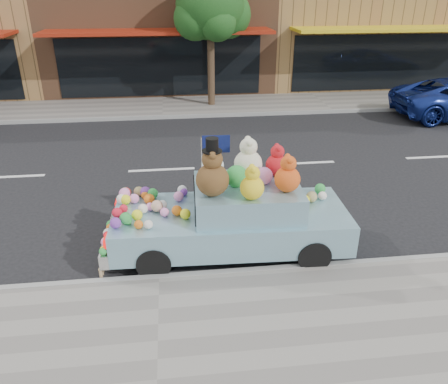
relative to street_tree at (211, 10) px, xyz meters
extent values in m
plane|color=black|center=(-2.03, -6.55, -3.69)|extent=(120.00, 120.00, 0.00)
cube|color=gray|center=(-2.03, -13.05, -3.63)|extent=(60.00, 3.00, 0.12)
cube|color=gray|center=(-2.03, -0.05, -3.63)|extent=(60.00, 3.00, 0.12)
cube|color=gray|center=(-2.03, -11.55, -3.63)|extent=(60.00, 0.12, 0.13)
cube|color=gray|center=(-2.03, -1.55, -3.63)|extent=(60.00, 0.12, 0.13)
cube|color=brown|center=(-2.03, 5.45, -0.19)|extent=(10.00, 8.00, 7.00)
cube|color=black|center=(-2.03, 1.43, -2.29)|extent=(8.50, 0.06, 2.40)
cube|color=maroon|center=(-2.03, 0.55, -0.79)|extent=(9.00, 1.80, 0.12)
cube|color=olive|center=(7.97, 5.45, -0.19)|extent=(10.00, 8.00, 7.00)
cube|color=black|center=(7.97, 1.43, -2.29)|extent=(8.50, 0.06, 2.40)
cube|color=yellow|center=(7.97, 0.55, -0.79)|extent=(9.00, 1.80, 0.12)
cylinder|color=#38281C|center=(-0.03, -0.05, -2.09)|extent=(0.28, 0.28, 3.20)
sphere|color=#124115|center=(-0.03, -0.05, 0.23)|extent=(2.60, 2.60, 2.60)
sphere|color=#124115|center=(0.67, 0.25, -0.17)|extent=(1.80, 1.80, 1.80)
sphere|color=#124115|center=(-0.63, -0.25, -0.27)|extent=(1.60, 1.60, 1.60)
sphere|color=#124115|center=(0.17, -0.65, -0.37)|extent=(1.40, 1.40, 1.40)
sphere|color=#124115|center=(-0.33, 0.55, -0.07)|extent=(1.60, 1.60, 1.60)
cylinder|color=black|center=(0.69, -11.52, -3.39)|extent=(0.61, 0.22, 0.60)
cylinder|color=black|center=(0.75, -9.96, -3.39)|extent=(0.61, 0.22, 0.60)
cylinder|color=black|center=(-2.11, -11.40, -3.39)|extent=(0.61, 0.22, 0.60)
cylinder|color=black|center=(-2.05, -9.85, -3.39)|extent=(0.61, 0.22, 0.60)
cube|color=#7EACBD|center=(-0.68, -10.68, -3.14)|extent=(4.37, 1.87, 0.60)
cube|color=#7EACBD|center=(-0.38, -10.69, -2.59)|extent=(1.96, 1.58, 0.50)
cube|color=silver|center=(-2.90, -10.59, -3.29)|extent=(0.23, 1.79, 0.26)
cube|color=red|center=(-2.87, -11.27, -2.97)|extent=(0.07, 0.28, 0.16)
cube|color=red|center=(-2.82, -9.91, -2.97)|extent=(0.07, 0.28, 0.16)
cube|color=black|center=(-1.33, -10.66, -2.59)|extent=(0.09, 1.30, 0.40)
sphere|color=#503317|center=(-1.04, -11.02, -2.06)|extent=(0.57, 0.57, 0.57)
sphere|color=#503317|center=(-1.04, -11.02, -1.69)|extent=(0.35, 0.35, 0.35)
sphere|color=#503317|center=(-1.04, -11.14, -1.57)|extent=(0.13, 0.13, 0.13)
sphere|color=#503317|center=(-1.04, -10.89, -1.57)|extent=(0.13, 0.13, 0.13)
cylinder|color=black|center=(-1.04, -11.02, -1.54)|extent=(0.34, 0.34, 0.02)
cylinder|color=black|center=(-1.04, -11.02, -1.43)|extent=(0.21, 0.21, 0.22)
sphere|color=beige|center=(-0.31, -10.35, -2.08)|extent=(0.53, 0.53, 0.53)
sphere|color=beige|center=(-0.31, -10.35, -1.74)|extent=(0.33, 0.33, 0.33)
sphere|color=beige|center=(-0.31, -10.46, -1.63)|extent=(0.12, 0.12, 0.12)
sphere|color=beige|center=(-0.31, -10.23, -1.63)|extent=(0.12, 0.12, 0.12)
sphere|color=#C64612|center=(0.26, -11.02, -2.12)|extent=(0.45, 0.45, 0.45)
sphere|color=#C64612|center=(0.26, -11.02, -1.83)|extent=(0.28, 0.28, 0.28)
sphere|color=#C64612|center=(0.26, -11.12, -1.74)|extent=(0.11, 0.11, 0.11)
sphere|color=#C64612|center=(0.26, -10.92, -1.74)|extent=(0.11, 0.11, 0.11)
sphere|color=#AD1218|center=(0.24, -10.32, -2.14)|extent=(0.41, 0.41, 0.41)
sphere|color=#AD1218|center=(0.24, -10.32, -1.87)|extent=(0.26, 0.26, 0.26)
sphere|color=#AD1218|center=(0.24, -10.41, -1.79)|extent=(0.10, 0.10, 0.10)
sphere|color=#AD1218|center=(0.24, -10.23, -1.79)|extent=(0.10, 0.10, 0.10)
sphere|color=white|center=(-0.96, -10.22, -2.13)|extent=(0.42, 0.42, 0.42)
sphere|color=white|center=(-0.96, -10.22, -1.87)|extent=(0.26, 0.26, 0.26)
sphere|color=white|center=(-0.96, -10.31, -1.78)|extent=(0.10, 0.10, 0.10)
sphere|color=white|center=(-0.96, -10.13, -1.78)|extent=(0.10, 0.10, 0.10)
sphere|color=yellow|center=(-0.40, -11.24, -2.14)|extent=(0.41, 0.41, 0.41)
sphere|color=yellow|center=(-0.40, -11.24, -1.87)|extent=(0.25, 0.25, 0.25)
sphere|color=yellow|center=(-0.40, -11.33, -1.79)|extent=(0.10, 0.10, 0.10)
sphere|color=yellow|center=(-0.40, -11.15, -1.79)|extent=(0.10, 0.10, 0.10)
sphere|color=#268E37|center=(-0.58, -10.69, -2.16)|extent=(0.40, 0.40, 0.40)
sphere|color=pink|center=(-0.08, -10.66, -2.19)|extent=(0.32, 0.32, 0.32)
sphere|color=#6C3092|center=(-2.20, -10.12, -2.78)|extent=(0.14, 0.14, 0.14)
sphere|color=silver|center=(-1.54, -9.90, -2.75)|extent=(0.19, 0.19, 0.19)
sphere|color=#268E37|center=(-2.12, -10.01, -2.74)|extent=(0.21, 0.21, 0.21)
sphere|color=beige|center=(-2.28, -10.59, -2.76)|extent=(0.17, 0.17, 0.17)
sphere|color=beige|center=(-2.70, -10.16, -2.75)|extent=(0.19, 0.19, 0.19)
sphere|color=red|center=(-2.73, -10.70, -2.75)|extent=(0.18, 0.18, 0.18)
sphere|color=#268E37|center=(-2.56, -10.96, -2.74)|extent=(0.22, 0.22, 0.22)
sphere|color=#978753|center=(-2.65, -9.92, -2.74)|extent=(0.21, 0.21, 0.21)
sphere|color=orange|center=(-1.67, -10.75, -2.75)|extent=(0.19, 0.19, 0.19)
sphere|color=pink|center=(-2.16, -10.51, -2.77)|extent=(0.15, 0.15, 0.15)
sphere|color=#F6F81B|center=(-2.62, -10.20, -2.75)|extent=(0.19, 0.19, 0.19)
sphere|color=pink|center=(-2.66, -9.96, -2.73)|extent=(0.22, 0.22, 0.22)
sphere|color=#268E37|center=(-2.52, -10.98, -2.77)|extent=(0.14, 0.14, 0.14)
sphere|color=#6C3092|center=(-2.40, -9.87, -2.76)|extent=(0.17, 0.17, 0.17)
sphere|color=red|center=(-2.64, -9.90, -2.74)|extent=(0.20, 0.20, 0.20)
sphere|color=silver|center=(-1.93, -10.51, -2.75)|extent=(0.19, 0.19, 0.19)
sphere|color=pink|center=(-2.12, -10.01, -2.76)|extent=(0.16, 0.16, 0.16)
sphere|color=pink|center=(-2.46, -10.17, -2.75)|extent=(0.18, 0.18, 0.18)
sphere|color=beige|center=(-2.16, -11.17, -2.77)|extent=(0.16, 0.16, 0.16)
sphere|color=#6C3092|center=(-2.26, -9.92, -2.74)|extent=(0.21, 0.21, 0.21)
sphere|color=#6C3092|center=(-1.52, -9.96, -2.76)|extent=(0.16, 0.16, 0.16)
sphere|color=#F6F81B|center=(-2.37, -10.84, -2.75)|extent=(0.20, 0.20, 0.20)
sphere|color=orange|center=(-2.27, -10.02, -2.77)|extent=(0.15, 0.15, 0.15)
sphere|color=#F6F81B|center=(-1.52, -10.90, -2.75)|extent=(0.19, 0.19, 0.19)
sphere|color=beige|center=(-2.27, -10.60, -2.76)|extent=(0.16, 0.16, 0.16)
sphere|color=pink|center=(-1.89, -10.76, -2.76)|extent=(0.16, 0.16, 0.16)
sphere|color=pink|center=(-1.62, -10.18, -2.75)|extent=(0.19, 0.19, 0.19)
sphere|color=red|center=(-2.63, -10.53, -2.76)|extent=(0.16, 0.16, 0.16)
sphere|color=orange|center=(-2.33, -11.15, -2.77)|extent=(0.15, 0.15, 0.15)
sphere|color=#6C3092|center=(-2.72, -11.08, -2.75)|extent=(0.19, 0.19, 0.19)
sphere|color=#502916|center=(-2.62, -9.87, -2.75)|extent=(0.18, 0.18, 0.18)
sphere|color=#978753|center=(-2.39, -9.87, -2.75)|extent=(0.20, 0.20, 0.20)
sphere|color=orange|center=(-2.18, -10.24, -2.74)|extent=(0.20, 0.20, 0.20)
sphere|color=#D8A88C|center=(-2.02, -10.58, -2.72)|extent=(0.22, 0.22, 0.22)
sphere|color=#268E37|center=(-2.89, -10.54, -3.08)|extent=(0.17, 0.17, 0.17)
sphere|color=pink|center=(-2.92, -11.13, -3.08)|extent=(0.16, 0.16, 0.16)
sphere|color=#F6F81B|center=(-2.93, -11.34, -3.10)|extent=(0.13, 0.13, 0.13)
sphere|color=beige|center=(-2.91, -10.85, -3.07)|extent=(0.18, 0.18, 0.18)
sphere|color=silver|center=(-2.89, -10.53, -3.08)|extent=(0.16, 0.16, 0.16)
sphere|color=#268E37|center=(-2.93, -11.40, -3.10)|extent=(0.14, 0.14, 0.14)
sphere|color=orange|center=(-2.90, -10.63, -3.09)|extent=(0.14, 0.14, 0.14)
sphere|color=red|center=(-2.91, -10.88, -3.08)|extent=(0.16, 0.16, 0.16)
sphere|color=#F6F81B|center=(-2.92, -11.09, -3.09)|extent=(0.15, 0.15, 0.15)
sphere|color=beige|center=(-2.90, -10.80, -3.09)|extent=(0.15, 0.15, 0.15)
sphere|color=#978753|center=(0.90, -10.53, -2.74)|extent=(0.21, 0.21, 0.21)
sphere|color=#F6F81B|center=(0.72, -10.64, -2.74)|extent=(0.21, 0.21, 0.21)
sphere|color=beige|center=(1.14, -10.47, -2.76)|extent=(0.17, 0.17, 0.17)
sphere|color=#502916|center=(0.70, -10.54, -2.74)|extent=(0.20, 0.20, 0.20)
sphere|color=#268E37|center=(1.17, -10.21, -2.74)|extent=(0.22, 0.22, 0.22)
cylinder|color=#997A54|center=(-3.01, -11.44, -3.53)|extent=(0.06, 0.06, 0.17)
sphere|color=#997A54|center=(-3.01, -11.44, -3.43)|extent=(0.07, 0.07, 0.07)
cylinder|color=#997A54|center=(-3.01, -11.33, -3.53)|extent=(0.06, 0.06, 0.17)
sphere|color=#997A54|center=(-3.01, -11.33, -3.43)|extent=(0.07, 0.07, 0.07)
cylinder|color=#997A54|center=(-3.00, -11.23, -3.53)|extent=(0.06, 0.06, 0.17)
sphere|color=#997A54|center=(-3.00, -11.23, -3.43)|extent=(0.07, 0.07, 0.07)
cylinder|color=#997A54|center=(-3.00, -11.12, -3.53)|extent=(0.06, 0.06, 0.17)
sphere|color=#997A54|center=(-3.00, -11.12, -3.43)|extent=(0.07, 0.07, 0.07)
cylinder|color=#997A54|center=(-2.99, -11.01, -3.53)|extent=(0.06, 0.06, 0.17)
sphere|color=#997A54|center=(-2.99, -11.01, -3.43)|extent=(0.07, 0.07, 0.07)
cylinder|color=#997A54|center=(-2.99, -10.91, -3.53)|extent=(0.06, 0.06, 0.17)
sphere|color=#997A54|center=(-2.99, -10.91, -3.43)|extent=(0.07, 0.07, 0.07)
cylinder|color=#997A54|center=(-2.98, -10.80, -3.53)|extent=(0.06, 0.06, 0.17)
sphere|color=#997A54|center=(-2.98, -10.80, -3.43)|extent=(0.07, 0.07, 0.07)
cylinder|color=#997A54|center=(-2.98, -10.69, -3.53)|extent=(0.06, 0.06, 0.17)
sphere|color=#997A54|center=(-2.98, -10.69, -3.43)|extent=(0.07, 0.07, 0.07)
cylinder|color=#997A54|center=(-2.98, -10.59, -3.53)|extent=(0.06, 0.06, 0.17)
sphere|color=#997A54|center=(-2.98, -10.59, -3.43)|extent=(0.07, 0.07, 0.07)
cylinder|color=#997A54|center=(-2.97, -10.48, -3.53)|extent=(0.06, 0.06, 0.17)
sphere|color=#997A54|center=(-2.97, -10.48, -3.43)|extent=(0.07, 0.07, 0.07)
cylinder|color=#997A54|center=(-2.97, -10.38, -3.53)|extent=(0.06, 0.06, 0.17)
sphere|color=#997A54|center=(-2.97, -10.38, -3.43)|extent=(0.07, 0.07, 0.07)
cylinder|color=#997A54|center=(-2.96, -10.27, -3.53)|extent=(0.06, 0.06, 0.17)
sphere|color=#997A54|center=(-2.96, -10.27, -3.43)|extent=(0.07, 0.07, 0.07)
cylinder|color=#997A54|center=(-2.96, -10.16, -3.53)|extent=(0.06, 0.06, 0.17)
sphere|color=#997A54|center=(-2.96, -10.16, -3.43)|extent=(0.07, 0.07, 0.07)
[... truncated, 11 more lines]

